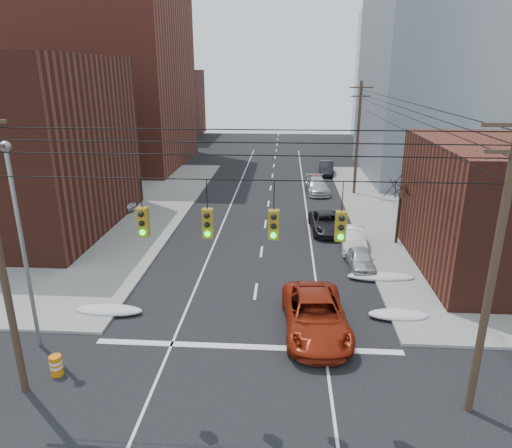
# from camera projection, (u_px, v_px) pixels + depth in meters

# --- Properties ---
(building_brick_tall) EXTENTS (24.00, 20.00, 30.00)m
(building_brick_tall) POSITION_uv_depth(u_px,v_px,m) (83.00, 44.00, 56.66)
(building_brick_tall) COLOR maroon
(building_brick_tall) RESTS_ON ground
(building_brick_far) EXTENTS (22.00, 18.00, 12.00)m
(building_brick_far) POSITION_uv_depth(u_px,v_px,m) (138.00, 104.00, 84.25)
(building_brick_far) COLOR #4D1F17
(building_brick_far) RESTS_ON ground
(building_office) EXTENTS (22.00, 20.00, 25.00)m
(building_office) POSITION_uv_depth(u_px,v_px,m) (471.00, 65.00, 50.81)
(building_office) COLOR gray
(building_office) RESTS_ON ground
(building_glass) EXTENTS (20.00, 18.00, 22.00)m
(building_glass) POSITION_uv_depth(u_px,v_px,m) (423.00, 76.00, 75.74)
(building_glass) COLOR gray
(building_glass) RESTS_ON ground
(utility_pole_right) EXTENTS (2.20, 0.28, 11.00)m
(utility_pole_right) POSITION_uv_depth(u_px,v_px,m) (494.00, 267.00, 15.05)
(utility_pole_right) COLOR #473323
(utility_pole_right) RESTS_ON ground
(utility_pole_far) EXTENTS (2.20, 0.28, 11.00)m
(utility_pole_far) POSITION_uv_depth(u_px,v_px,m) (358.00, 137.00, 44.35)
(utility_pole_far) COLOR #473323
(utility_pole_far) RESTS_ON ground
(traffic_signals) EXTENTS (17.00, 0.42, 2.02)m
(traffic_signals) POSITION_uv_depth(u_px,v_px,m) (240.00, 222.00, 15.11)
(traffic_signals) COLOR black
(traffic_signals) RESTS_ON ground
(street_light) EXTENTS (0.44, 0.44, 9.32)m
(street_light) POSITION_uv_depth(u_px,v_px,m) (20.00, 231.00, 19.09)
(street_light) COLOR gray
(street_light) RESTS_ON ground
(bare_tree) EXTENTS (2.09, 2.20, 4.93)m
(bare_tree) POSITION_uv_depth(u_px,v_px,m) (399.00, 214.00, 32.16)
(bare_tree) COLOR black
(bare_tree) RESTS_ON ground
(snow_nw) EXTENTS (3.50, 1.08, 0.42)m
(snow_nw) POSITION_uv_depth(u_px,v_px,m) (109.00, 310.00, 23.50)
(snow_nw) COLOR silver
(snow_nw) RESTS_ON ground
(snow_ne) EXTENTS (3.00, 1.08, 0.42)m
(snow_ne) POSITION_uv_depth(u_px,v_px,m) (398.00, 315.00, 23.05)
(snow_ne) COLOR silver
(snow_ne) RESTS_ON ground
(snow_east_far) EXTENTS (4.00, 1.08, 0.42)m
(snow_east_far) POSITION_uv_depth(u_px,v_px,m) (381.00, 277.00, 27.30)
(snow_east_far) COLOR silver
(snow_east_far) RESTS_ON ground
(red_pickup) EXTENTS (3.31, 6.51, 1.76)m
(red_pickup) POSITION_uv_depth(u_px,v_px,m) (315.00, 315.00, 21.69)
(red_pickup) COLOR maroon
(red_pickup) RESTS_ON ground
(parked_car_a) EXTENTS (1.62, 3.81, 1.29)m
(parked_car_a) POSITION_uv_depth(u_px,v_px,m) (361.00, 259.00, 28.73)
(parked_car_a) COLOR silver
(parked_car_a) RESTS_ON ground
(parked_car_b) EXTENTS (1.89, 4.63, 1.49)m
(parked_car_b) POSITION_uv_depth(u_px,v_px,m) (353.00, 239.00, 31.92)
(parked_car_b) COLOR white
(parked_car_b) RESTS_ON ground
(parked_car_c) EXTENTS (2.72, 5.28, 1.42)m
(parked_car_c) POSITION_uv_depth(u_px,v_px,m) (326.00, 223.00, 35.35)
(parked_car_c) COLOR black
(parked_car_c) RESTS_ON ground
(parked_car_d) EXTENTS (2.45, 5.32, 1.51)m
(parked_car_d) POSITION_uv_depth(u_px,v_px,m) (317.00, 186.00, 46.51)
(parked_car_d) COLOR #BBBBC0
(parked_car_d) RESTS_ON ground
(parked_car_e) EXTENTS (1.82, 4.49, 1.53)m
(parked_car_e) POSITION_uv_depth(u_px,v_px,m) (316.00, 182.00, 47.84)
(parked_car_e) COLOR maroon
(parked_car_e) RESTS_ON ground
(parked_car_f) EXTENTS (1.90, 4.85, 1.57)m
(parked_car_f) POSITION_uv_depth(u_px,v_px,m) (326.00, 168.00, 54.71)
(parked_car_f) COLOR black
(parked_car_f) RESTS_ON ground
(lot_car_a) EXTENTS (4.79, 3.06, 1.49)m
(lot_car_a) POSITION_uv_depth(u_px,v_px,m) (85.00, 204.00, 39.69)
(lot_car_a) COLOR silver
(lot_car_a) RESTS_ON sidewalk_nw
(lot_car_b) EXTENTS (5.01, 3.00, 1.30)m
(lot_car_b) POSITION_uv_depth(u_px,v_px,m) (109.00, 204.00, 39.91)
(lot_car_b) COLOR #B0AFB4
(lot_car_b) RESTS_ON sidewalk_nw
(lot_car_c) EXTENTS (4.90, 3.17, 1.32)m
(lot_car_c) POSITION_uv_depth(u_px,v_px,m) (74.00, 206.00, 39.38)
(lot_car_c) COLOR black
(lot_car_c) RESTS_ON sidewalk_nw
(lot_car_d) EXTENTS (4.77, 3.32, 1.51)m
(lot_car_d) POSITION_uv_depth(u_px,v_px,m) (69.00, 190.00, 44.37)
(lot_car_d) COLOR silver
(lot_car_d) RESTS_ON sidewalk_nw
(construction_barrel) EXTENTS (0.64, 0.64, 0.88)m
(construction_barrel) POSITION_uv_depth(u_px,v_px,m) (56.00, 365.00, 18.72)
(construction_barrel) COLOR orange
(construction_barrel) RESTS_ON ground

